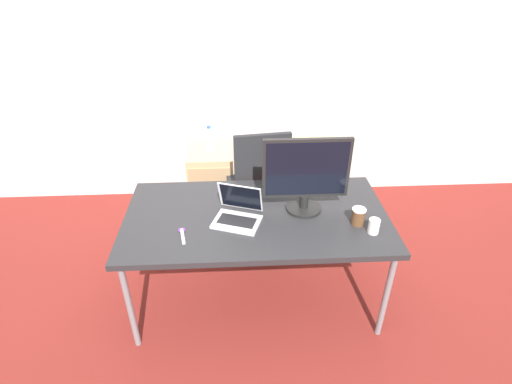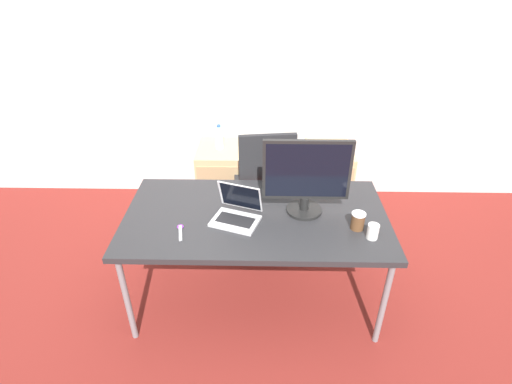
% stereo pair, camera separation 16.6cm
% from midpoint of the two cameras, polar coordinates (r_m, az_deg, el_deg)
% --- Properties ---
extents(ground_plane, '(14.00, 14.00, 0.00)m').
position_cam_midpoint_polar(ground_plane, '(3.17, -1.50, -14.44)').
color(ground_plane, maroon).
extents(wall_back, '(10.00, 0.05, 2.60)m').
position_cam_midpoint_polar(wall_back, '(3.88, -2.54, 17.01)').
color(wall_back, silver).
rests_on(wall_back, ground_plane).
extents(desk, '(1.76, 0.92, 0.75)m').
position_cam_midpoint_polar(desk, '(2.71, -1.71, -4.05)').
color(desk, '#28282B').
rests_on(desk, ground_plane).
extents(office_chair, '(0.56, 0.58, 1.09)m').
position_cam_midpoint_polar(office_chair, '(3.47, -1.07, -0.83)').
color(office_chair, '#232326').
rests_on(office_chair, ground_plane).
extents(cabinet_left, '(0.43, 0.52, 0.64)m').
position_cam_midpoint_polar(cabinet_left, '(3.99, -7.49, 1.90)').
color(cabinet_left, tan).
rests_on(cabinet_left, ground_plane).
extents(cabinet_right, '(0.43, 0.52, 0.64)m').
position_cam_midpoint_polar(cabinet_right, '(4.04, 7.57, 2.31)').
color(cabinet_right, tan).
rests_on(cabinet_right, ground_plane).
extents(water_bottle, '(0.08, 0.08, 0.24)m').
position_cam_midpoint_polar(water_bottle, '(3.80, -7.94, 7.53)').
color(water_bottle, silver).
rests_on(water_bottle, cabinet_left).
extents(laptop_center, '(0.35, 0.35, 0.23)m').
position_cam_midpoint_polar(laptop_center, '(2.61, -4.41, -3.09)').
color(laptop_center, silver).
rests_on(laptop_center, desk).
extents(monitor, '(0.57, 0.24, 0.53)m').
position_cam_midpoint_polar(monitor, '(2.60, 5.34, 2.42)').
color(monitor, black).
rests_on(monitor, desk).
extents(coffee_cup_white, '(0.07, 0.07, 0.10)m').
position_cam_midpoint_polar(coffee_cup_white, '(2.58, 14.72, -4.78)').
color(coffee_cup_white, white).
rests_on(coffee_cup_white, desk).
extents(coffee_cup_brown, '(0.09, 0.09, 0.12)m').
position_cam_midpoint_polar(coffee_cup_brown, '(2.62, 12.65, -3.46)').
color(coffee_cup_brown, brown).
rests_on(coffee_cup_brown, desk).
extents(scissors, '(0.06, 0.17, 0.01)m').
position_cam_midpoint_polar(scissors, '(2.56, -12.32, -5.96)').
color(scissors, '#B2B2B7').
rests_on(scissors, desk).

